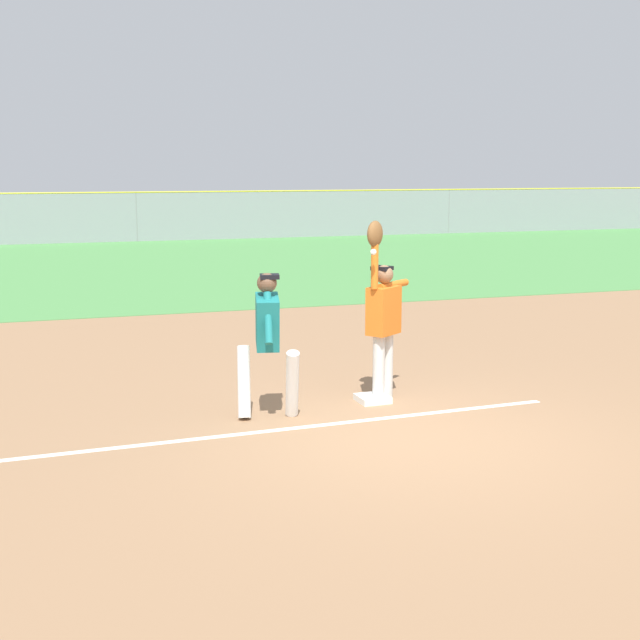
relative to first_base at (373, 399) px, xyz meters
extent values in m
plane|color=#936D4C|center=(-0.19, -1.49, -0.04)|extent=(81.43, 81.43, 0.00)
cube|color=#4C8C47|center=(-0.19, 16.23, -0.04)|extent=(54.67, 17.71, 0.01)
cube|color=white|center=(-4.00, -0.90, -0.04)|extent=(11.99, 0.63, 0.01)
cube|color=white|center=(0.00, 0.00, 0.00)|extent=(0.39, 0.39, 0.08)
cylinder|color=silver|center=(0.24, 0.11, 0.39)|extent=(0.21, 0.21, 0.85)
cylinder|color=silver|center=(0.07, 0.00, 0.39)|extent=(0.21, 0.21, 0.85)
cube|color=orange|center=(0.16, 0.05, 1.11)|extent=(0.51, 0.47, 0.60)
sphere|color=#8C6647|center=(0.16, 0.05, 1.56)|extent=(0.32, 0.32, 0.23)
cube|color=black|center=(0.14, 0.08, 1.64)|extent=(0.29, 0.30, 0.05)
cylinder|color=orange|center=(-0.02, -0.07, 1.72)|extent=(0.13, 0.13, 0.62)
cylinder|color=orange|center=(0.33, 0.18, 1.41)|extent=(0.56, 0.44, 0.09)
ellipsoid|color=brown|center=(-0.02, -0.07, 2.08)|extent=(0.31, 0.28, 0.32)
cylinder|color=white|center=(-1.17, -0.42, 0.38)|extent=(0.24, 0.45, 0.85)
cylinder|color=white|center=(-1.69, -0.14, 0.38)|extent=(0.24, 0.45, 0.85)
cube|color=#197272|center=(-1.43, -0.28, 1.11)|extent=(0.36, 0.57, 0.66)
sphere|color=brown|center=(-1.43, -0.28, 1.56)|extent=(0.27, 0.27, 0.23)
cube|color=black|center=(-1.40, -0.28, 1.64)|extent=(0.26, 0.24, 0.05)
cylinder|color=#197272|center=(-1.38, -0.06, 1.19)|extent=(0.17, 0.41, 0.58)
cylinder|color=#197272|center=(-1.48, -0.49, 1.19)|extent=(0.17, 0.41, 0.58)
sphere|color=white|center=(-0.11, -0.24, 1.88)|extent=(0.07, 0.07, 0.07)
cube|color=#93999E|center=(-0.19, 25.09, 0.92)|extent=(54.67, 0.06, 1.91)
cylinder|color=yellow|center=(-0.19, 25.09, 1.90)|extent=(54.67, 0.06, 0.06)
cylinder|color=gray|center=(-0.19, 25.09, 0.92)|extent=(0.08, 0.08, 1.91)
cylinder|color=gray|center=(13.47, 25.09, 0.92)|extent=(0.08, 0.08, 1.91)
cube|color=white|center=(-4.48, 29.45, 0.53)|extent=(4.48, 2.09, 0.55)
cube|color=#2D333D|center=(-4.48, 29.45, 1.01)|extent=(2.27, 1.84, 0.40)
cylinder|color=black|center=(-2.99, 30.33, 0.26)|extent=(0.61, 0.25, 0.60)
cylinder|color=black|center=(-3.07, 28.43, 0.26)|extent=(0.61, 0.25, 0.60)
cube|color=#1E6B33|center=(2.05, 29.33, 0.53)|extent=(4.53, 2.22, 0.55)
cube|color=#2D333D|center=(2.05, 29.33, 1.01)|extent=(2.32, 1.90, 0.40)
cylinder|color=black|center=(3.43, 30.38, 0.26)|extent=(0.61, 0.26, 0.60)
cylinder|color=black|center=(3.57, 28.48, 0.26)|extent=(0.61, 0.26, 0.60)
cylinder|color=black|center=(0.54, 30.17, 0.26)|extent=(0.61, 0.26, 0.60)
cylinder|color=black|center=(0.67, 28.27, 0.26)|extent=(0.61, 0.26, 0.60)
cube|color=#23389E|center=(7.66, 29.29, 0.53)|extent=(4.44, 2.00, 0.55)
cube|color=#2D333D|center=(7.66, 29.29, 1.01)|extent=(2.24, 1.80, 0.40)
cylinder|color=black|center=(9.09, 30.27, 0.26)|extent=(0.61, 0.23, 0.60)
cylinder|color=black|center=(9.13, 28.37, 0.26)|extent=(0.61, 0.23, 0.60)
cylinder|color=black|center=(6.19, 30.20, 0.26)|extent=(0.61, 0.23, 0.60)
cylinder|color=black|center=(6.23, 28.30, 0.26)|extent=(0.61, 0.23, 0.60)
camera|label=1|loc=(-3.88, -9.80, 2.87)|focal=48.40mm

